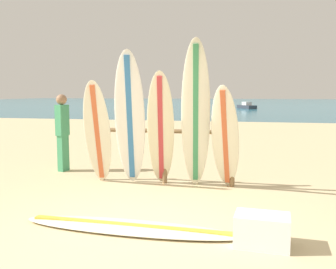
{
  "coord_description": "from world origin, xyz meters",
  "views": [
    {
      "loc": [
        1.35,
        -4.21,
        1.71
      ],
      "look_at": [
        -0.17,
        2.85,
        0.9
      ],
      "focal_mm": 39.89,
      "sensor_mm": 36.0,
      "label": 1
    }
  ],
  "objects_px": {
    "surfboard_leaning_center_left": "(161,130)",
    "small_boat_offshore": "(247,106)",
    "surfboard_leaning_left": "(130,119)",
    "surfboard_leaning_center": "(196,116)",
    "surfboard_lying_on_sand": "(129,227)",
    "surfboard_leaning_center_right": "(225,139)",
    "surfboard_rack": "(165,145)",
    "surfboard_leaning_far_left": "(98,134)",
    "beachgoer_standing": "(62,129)",
    "cooler_box": "(262,230)"
  },
  "relations": [
    {
      "from": "surfboard_rack",
      "to": "surfboard_leaning_center_left",
      "type": "bearing_deg",
      "value": -90.04
    },
    {
      "from": "surfboard_rack",
      "to": "surfboard_leaning_left",
      "type": "bearing_deg",
      "value": -153.54
    },
    {
      "from": "cooler_box",
      "to": "small_boat_offshore",
      "type": "bearing_deg",
      "value": 94.97
    },
    {
      "from": "small_boat_offshore",
      "to": "cooler_box",
      "type": "xyz_separation_m",
      "value": [
        0.31,
        -36.68,
        -0.08
      ]
    },
    {
      "from": "surfboard_leaning_center_left",
      "to": "surfboard_leaning_far_left",
      "type": "bearing_deg",
      "value": -174.28
    },
    {
      "from": "surfboard_rack",
      "to": "surfboard_lying_on_sand",
      "type": "distance_m",
      "value": 2.56
    },
    {
      "from": "surfboard_leaning_center_left",
      "to": "small_boat_offshore",
      "type": "bearing_deg",
      "value": 87.68
    },
    {
      "from": "beachgoer_standing",
      "to": "small_boat_offshore",
      "type": "relative_size",
      "value": 0.61
    },
    {
      "from": "surfboard_leaning_left",
      "to": "surfboard_lying_on_sand",
      "type": "height_order",
      "value": "surfboard_leaning_left"
    },
    {
      "from": "surfboard_lying_on_sand",
      "to": "small_boat_offshore",
      "type": "relative_size",
      "value": 1.05
    },
    {
      "from": "surfboard_leaning_left",
      "to": "surfboard_leaning_far_left",
      "type": "bearing_deg",
      "value": -165.08
    },
    {
      "from": "surfboard_leaning_center_right",
      "to": "surfboard_rack",
      "type": "bearing_deg",
      "value": 162.48
    },
    {
      "from": "cooler_box",
      "to": "surfboard_leaning_left",
      "type": "bearing_deg",
      "value": 138.97
    },
    {
      "from": "surfboard_leaning_center_left",
      "to": "small_boat_offshore",
      "type": "xyz_separation_m",
      "value": [
        1.39,
        34.39,
        -0.79
      ]
    },
    {
      "from": "surfboard_leaning_center_left",
      "to": "surfboard_leaning_center_right",
      "type": "distance_m",
      "value": 1.15
    },
    {
      "from": "surfboard_leaning_center_left",
      "to": "cooler_box",
      "type": "xyz_separation_m",
      "value": [
        1.7,
        -2.29,
        -0.86
      ]
    },
    {
      "from": "surfboard_leaning_left",
      "to": "surfboard_leaning_center",
      "type": "bearing_deg",
      "value": -2.27
    },
    {
      "from": "surfboard_leaning_center",
      "to": "beachgoer_standing",
      "type": "height_order",
      "value": "surfboard_leaning_center"
    },
    {
      "from": "surfboard_leaning_left",
      "to": "surfboard_lying_on_sand",
      "type": "xyz_separation_m",
      "value": [
        0.68,
        -2.17,
        -1.19
      ]
    },
    {
      "from": "surfboard_rack",
      "to": "small_boat_offshore",
      "type": "bearing_deg",
      "value": 87.66
    },
    {
      "from": "surfboard_rack",
      "to": "surfboard_leaning_far_left",
      "type": "bearing_deg",
      "value": -159.02
    },
    {
      "from": "surfboard_leaning_center_left",
      "to": "beachgoer_standing",
      "type": "bearing_deg",
      "value": 158.67
    },
    {
      "from": "surfboard_rack",
      "to": "surfboard_leaning_left",
      "type": "distance_m",
      "value": 0.82
    },
    {
      "from": "surfboard_lying_on_sand",
      "to": "surfboard_leaning_center_left",
      "type": "bearing_deg",
      "value": 92.55
    },
    {
      "from": "surfboard_leaning_far_left",
      "to": "surfboard_leaning_center_right",
      "type": "bearing_deg",
      "value": 2.0
    },
    {
      "from": "surfboard_leaning_far_left",
      "to": "surfboard_leaning_center_right",
      "type": "height_order",
      "value": "surfboard_leaning_far_left"
    },
    {
      "from": "surfboard_rack",
      "to": "beachgoer_standing",
      "type": "height_order",
      "value": "beachgoer_standing"
    },
    {
      "from": "surfboard_leaning_center_left",
      "to": "small_boat_offshore",
      "type": "relative_size",
      "value": 0.77
    },
    {
      "from": "beachgoer_standing",
      "to": "cooler_box",
      "type": "bearing_deg",
      "value": -38.17
    },
    {
      "from": "surfboard_rack",
      "to": "beachgoer_standing",
      "type": "bearing_deg",
      "value": 165.72
    },
    {
      "from": "surfboard_leaning_center",
      "to": "surfboard_leaning_center_right",
      "type": "bearing_deg",
      "value": -2.6
    },
    {
      "from": "surfboard_leaning_left",
      "to": "cooler_box",
      "type": "xyz_separation_m",
      "value": [
        2.28,
        -2.32,
        -1.05
      ]
    },
    {
      "from": "surfboard_leaning_far_left",
      "to": "surfboard_rack",
      "type": "bearing_deg",
      "value": 20.98
    },
    {
      "from": "surfboard_lying_on_sand",
      "to": "beachgoer_standing",
      "type": "bearing_deg",
      "value": 129.12
    },
    {
      "from": "surfboard_leaning_center_left",
      "to": "beachgoer_standing",
      "type": "distance_m",
      "value": 2.59
    },
    {
      "from": "surfboard_leaning_center",
      "to": "surfboard_lying_on_sand",
      "type": "bearing_deg",
      "value": -104.1
    },
    {
      "from": "surfboard_leaning_center_right",
      "to": "surfboard_leaning_center_left",
      "type": "bearing_deg",
      "value": 178.24
    },
    {
      "from": "surfboard_leaning_far_left",
      "to": "surfboard_leaning_center_left",
      "type": "relative_size",
      "value": 0.93
    },
    {
      "from": "surfboard_leaning_center",
      "to": "surfboard_leaning_left",
      "type": "bearing_deg",
      "value": 177.73
    },
    {
      "from": "surfboard_leaning_left",
      "to": "surfboard_leaning_center",
      "type": "height_order",
      "value": "surfboard_leaning_center"
    },
    {
      "from": "surfboard_leaning_center_left",
      "to": "surfboard_lying_on_sand",
      "type": "xyz_separation_m",
      "value": [
        0.1,
        -2.14,
        -1.01
      ]
    },
    {
      "from": "surfboard_leaning_center",
      "to": "surfboard_rack",
      "type": "bearing_deg",
      "value": 151.7
    },
    {
      "from": "surfboard_rack",
      "to": "cooler_box",
      "type": "height_order",
      "value": "surfboard_rack"
    },
    {
      "from": "beachgoer_standing",
      "to": "small_boat_offshore",
      "type": "height_order",
      "value": "beachgoer_standing"
    },
    {
      "from": "surfboard_lying_on_sand",
      "to": "small_boat_offshore",
      "type": "xyz_separation_m",
      "value": [
        1.3,
        36.52,
        0.22
      ]
    },
    {
      "from": "surfboard_rack",
      "to": "surfboard_leaning_far_left",
      "type": "relative_size",
      "value": 1.36
    },
    {
      "from": "surfboard_leaning_center_left",
      "to": "surfboard_lying_on_sand",
      "type": "height_order",
      "value": "surfboard_leaning_center_left"
    },
    {
      "from": "surfboard_leaning_far_left",
      "to": "cooler_box",
      "type": "height_order",
      "value": "surfboard_leaning_far_left"
    },
    {
      "from": "surfboard_leaning_far_left",
      "to": "surfboard_leaning_left",
      "type": "xyz_separation_m",
      "value": [
        0.57,
        0.15,
        0.26
      ]
    },
    {
      "from": "surfboard_rack",
      "to": "surfboard_leaning_far_left",
      "type": "distance_m",
      "value": 1.26
    }
  ]
}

